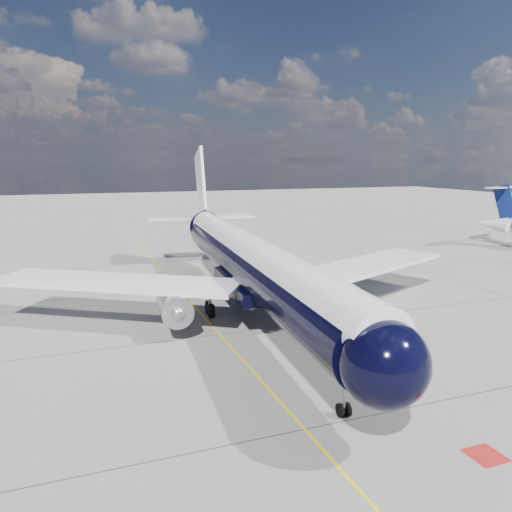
% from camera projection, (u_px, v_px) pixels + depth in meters
% --- Properties ---
extents(ground, '(320.00, 320.00, 0.00)m').
position_uv_depth(ground, '(170.00, 279.00, 57.35)').
color(ground, gray).
rests_on(ground, ground).
extents(taxiway_centerline, '(0.16, 160.00, 0.01)m').
position_uv_depth(taxiway_centerline, '(179.00, 289.00, 52.76)').
color(taxiway_centerline, yellow).
rests_on(taxiway_centerline, ground).
extents(red_marking, '(1.60, 1.60, 0.01)m').
position_uv_depth(red_marking, '(485.00, 455.00, 22.99)').
color(red_marking, maroon).
rests_on(red_marking, ground).
extents(main_airliner, '(43.10, 52.62, 15.20)m').
position_uv_depth(main_airliner, '(248.00, 261.00, 43.67)').
color(main_airliner, black).
rests_on(main_airliner, ground).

